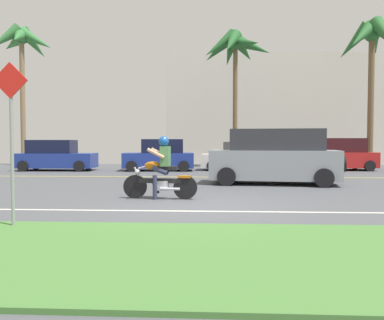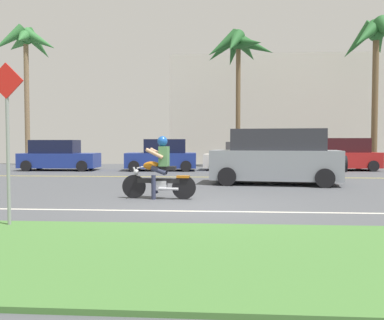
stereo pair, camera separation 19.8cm
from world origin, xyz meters
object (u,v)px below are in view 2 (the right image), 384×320
at_px(parked_car_0, 58,156).
at_px(palm_tree_1, 238,49).
at_px(palm_tree_0, 26,47).
at_px(palm_tree_2, 377,44).
at_px(parked_car_3, 341,155).
at_px(parked_car_2, 247,157).
at_px(street_sign, 7,129).
at_px(parked_car_1, 162,156).
at_px(suv_nearby, 276,158).
at_px(motorcyclist, 159,172).

bearing_deg(parked_car_0, palm_tree_1, 19.33).
height_order(palm_tree_0, palm_tree_2, palm_tree_0).
distance_m(parked_car_3, palm_tree_0, 20.44).
distance_m(parked_car_2, street_sign, 15.76).
bearing_deg(palm_tree_2, parked_car_2, -157.52).
xyz_separation_m(parked_car_1, palm_tree_2, (12.19, 3.72, 6.52)).
bearing_deg(street_sign, palm_tree_2, 54.61).
height_order(palm_tree_1, palm_tree_2, palm_tree_2).
height_order(parked_car_2, street_sign, street_sign).
xyz_separation_m(palm_tree_1, palm_tree_2, (8.16, 0.58, 0.34)).
relative_size(parked_car_1, palm_tree_1, 0.46).
height_order(suv_nearby, parked_car_1, suv_nearby).
xyz_separation_m(palm_tree_1, street_sign, (-4.69, -17.52, -5.20)).
relative_size(palm_tree_1, street_sign, 2.84).
distance_m(suv_nearby, parked_car_0, 12.28).
bearing_deg(motorcyclist, suv_nearby, 48.37).
height_order(motorcyclist, suv_nearby, suv_nearby).
height_order(motorcyclist, parked_car_2, motorcyclist).
xyz_separation_m(parked_car_1, parked_car_2, (4.42, 0.51, -0.06)).
height_order(parked_car_1, palm_tree_0, palm_tree_0).
height_order(parked_car_2, palm_tree_2, palm_tree_2).
distance_m(suv_nearby, palm_tree_1, 11.40).
height_order(palm_tree_0, palm_tree_1, palm_tree_0).
xyz_separation_m(motorcyclist, parked_car_3, (7.96, 11.38, 0.08)).
bearing_deg(street_sign, motorcyclist, 61.43).
bearing_deg(parked_car_1, street_sign, -92.63).
bearing_deg(palm_tree_0, suv_nearby, -37.26).
bearing_deg(palm_tree_0, parked_car_3, -11.10).
bearing_deg(palm_tree_1, suv_nearby, -84.16).
height_order(motorcyclist, palm_tree_0, palm_tree_0).
relative_size(parked_car_1, palm_tree_0, 0.42).
bearing_deg(motorcyclist, parked_car_0, 123.90).
distance_m(motorcyclist, suv_nearby, 5.41).
bearing_deg(street_sign, parked_car_0, 108.94).
relative_size(palm_tree_2, street_sign, 3.05).
distance_m(palm_tree_1, palm_tree_2, 8.19).
bearing_deg(palm_tree_1, parked_car_0, -160.67).
height_order(suv_nearby, parked_car_3, suv_nearby).
xyz_separation_m(parked_car_1, street_sign, (-0.66, -14.37, 0.98)).
xyz_separation_m(parked_car_0, parked_car_2, (9.94, 0.71, -0.04)).
height_order(suv_nearby, palm_tree_2, palm_tree_2).
distance_m(parked_car_2, palm_tree_0, 16.08).
distance_m(parked_car_1, palm_tree_1, 8.02).
bearing_deg(parked_car_2, parked_car_1, -173.43).
bearing_deg(palm_tree_1, palm_tree_2, 4.06).
height_order(parked_car_3, palm_tree_2, palm_tree_2).
bearing_deg(palm_tree_2, motorcyclist, -127.04).
xyz_separation_m(suv_nearby, parked_car_2, (-0.59, 7.01, -0.24)).
bearing_deg(parked_car_2, palm_tree_0, 163.83).
bearing_deg(motorcyclist, parked_car_1, 97.71).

